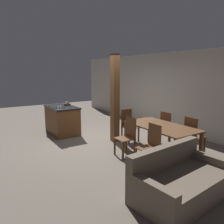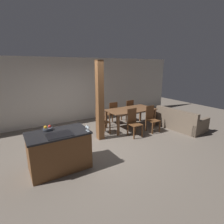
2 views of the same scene
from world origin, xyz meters
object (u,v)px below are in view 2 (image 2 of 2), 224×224
Objects in this scene: dining_chair_far_right at (128,110)px; timber_post at (100,101)px; fruit_bowl at (48,128)px; kitchen_island at (59,151)px; dining_chair_far_left at (112,113)px; couch at (180,122)px; wine_glass_middle at (87,126)px; dining_table at (131,111)px; wine_glass_near at (88,127)px; dining_chair_near_left at (134,122)px; dining_chair_near_right at (152,118)px; dining_chair_head_end at (101,121)px.

dining_chair_far_right is 2.35m from timber_post.
dining_chair_far_right is at bearing 26.25° from fruit_bowl.
kitchen_island is at bearing -58.87° from fruit_bowl.
dining_chair_far_left is 2.70m from couch.
wine_glass_middle is 0.08× the size of dining_table.
wine_glass_near is at bearing 93.60° from couch.
dining_chair_far_left is 0.37× the size of timber_post.
dining_chair_near_right is at bearing 0.00° from dining_chair_near_left.
wine_glass_middle is 3.22m from dining_chair_far_left.
dining_chair_near_left is 1.14m from dining_chair_head_end.
kitchen_island is 4.15m from dining_chair_far_right.
dining_table is 1.95× the size of dining_chair_head_end.
kitchen_island is at bearing 37.54° from dining_chair_far_left.
dining_chair_head_end is at bearing 141.16° from dining_chair_near_left.
timber_post is at bearing -167.08° from dining_table.
dining_chair_far_right is at bearing 30.50° from kitchen_island.
dining_chair_far_right is (3.57, 2.10, 0.03)m from kitchen_island.
dining_table is at bearing 59.77° from dining_chair_near_left.
wine_glass_middle reaches higher than dining_chair_far_right.
wine_glass_near is at bearing 48.87° from dining_chair_far_left.
couch is (4.89, 0.03, -0.69)m from fruit_bowl.
kitchen_island is 1.45× the size of dining_chair_near_right.
dining_chair_near_right is 1.87m from dining_chair_head_end.
fruit_bowl is at bearing 119.24° from dining_chair_head_end.
dining_chair_head_end is at bearing 36.89° from kitchen_island.
timber_post reaches higher than dining_chair_near_right.
fruit_bowl is 0.23× the size of dining_chair_near_right.
couch is at bearing -13.60° from timber_post.
dining_chair_near_left is at bearing -128.84° from dining_chair_head_end.
couch is (4.11, 0.54, -0.76)m from wine_glass_middle.
dining_chair_head_end is (1.24, 1.72, -0.54)m from wine_glass_near.
wine_glass_near is (0.77, -0.59, 0.07)m from fruit_bowl.
wine_glass_near reaches higher than fruit_bowl.
kitchen_island is 1.45× the size of dining_chair_far_right.
wine_glass_near is 3.87m from dining_chair_far_right.
wine_glass_middle is at bearing 90.00° from wine_glass_near.
dining_chair_head_end is 3.09m from couch.
wine_glass_middle is 0.08× the size of couch.
wine_glass_near is at bearing -154.73° from dining_chair_near_left.
couch is at bearing 8.59° from wine_glass_near.
couch is (2.88, -1.10, -0.22)m from dining_chair_head_end.
timber_post is (-1.94, 0.37, 0.78)m from dining_chair_near_right.
timber_post is at bearing 23.41° from fruit_bowl.
dining_chair_far_right is (2.96, 2.44, -0.54)m from wine_glass_near.
dining_chair_near_left and dining_chair_far_right have the same top height.
timber_post is at bearing 169.32° from dining_chair_near_right.
wine_glass_near is at bearing -90.00° from wine_glass_middle.
fruit_bowl reaches higher than couch.
dining_chair_far_left is 1.00× the size of dining_chair_far_right.
timber_post is (1.63, 1.04, 0.81)m from kitchen_island.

